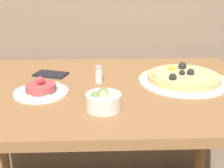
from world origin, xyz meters
TOP-DOWN VIEW (x-y plane):
  - dining_table at (0.00, 0.42)m, footprint 1.25×0.84m
  - pizza_plate at (0.34, 0.47)m, footprint 0.38×0.38m
  - tartare_plate at (-0.24, 0.36)m, footprint 0.21×0.21m
  - small_bowl at (-0.00, 0.21)m, footprint 0.12×0.12m
  - napkin at (-0.23, 0.58)m, footprint 0.16×0.13m
  - salt_shaker at (-0.02, 0.47)m, footprint 0.03×0.03m

SIDE VIEW (x-z plane):
  - dining_table at x=0.00m, z-range 0.29..1.07m
  - napkin at x=-0.23m, z-range 0.78..0.79m
  - tartare_plate at x=-0.24m, z-range 0.76..0.83m
  - pizza_plate at x=0.34m, z-range 0.77..0.83m
  - small_bowl at x=0.00m, z-range 0.78..0.85m
  - salt_shaker at x=-0.02m, z-range 0.78..0.86m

